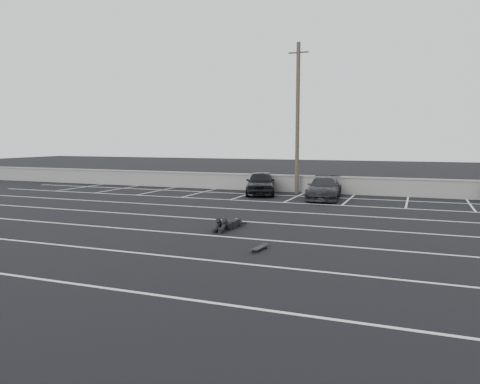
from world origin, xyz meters
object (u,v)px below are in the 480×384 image
at_px(car_left, 261,183).
at_px(person, 231,221).
at_px(utility_pole, 298,118).
at_px(car_right, 324,188).
at_px(skateboard, 259,248).

distance_m(car_left, person, 10.58).
bearing_deg(utility_pole, car_right, -44.85).
relative_size(car_right, utility_pole, 0.47).
height_order(utility_pole, person, utility_pole).
xyz_separation_m(car_left, skateboard, (4.48, -13.40, -0.63)).
distance_m(person, skateboard, 3.77).
bearing_deg(car_right, person, -105.40).
distance_m(car_right, skateboard, 12.58).
height_order(person, skateboard, person).
bearing_deg(skateboard, car_right, 98.45).
relative_size(car_left, skateboard, 5.19).
bearing_deg(utility_pole, person, -87.94).
distance_m(car_left, utility_pole, 4.43).
height_order(car_right, utility_pole, utility_pole).
relative_size(car_left, utility_pole, 0.46).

